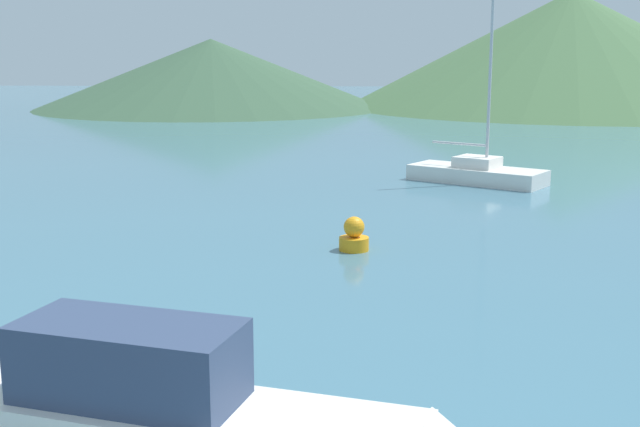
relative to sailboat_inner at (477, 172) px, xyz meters
The scene contains 4 objects.
sailboat_inner is the anchor object (origin of this frame).
buoy_marker 12.48m from the sailboat_inner, 112.71° to the right, with size 0.79×0.79×0.91m.
hill_west 47.50m from the sailboat_inner, 113.31° to the left, with size 32.67×32.67×6.39m.
hill_central 49.15m from the sailboat_inner, 72.12° to the left, with size 42.37×42.37×10.86m.
Camera 1 is at (0.42, -5.52, 5.13)m, focal length 45.00 mm.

